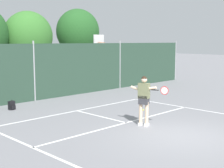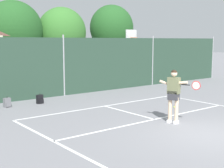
# 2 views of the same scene
# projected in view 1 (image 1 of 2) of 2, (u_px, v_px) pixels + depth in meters

# --- Properties ---
(ground_plane) EXTENTS (120.00, 120.00, 0.00)m
(ground_plane) POSITION_uv_depth(u_px,v_px,m) (181.00, 136.00, 10.62)
(ground_plane) COLOR gray
(court_markings) EXTENTS (8.30, 11.10, 0.01)m
(court_markings) POSITION_uv_depth(u_px,v_px,m) (165.00, 132.00, 11.07)
(court_markings) COLOR white
(court_markings) RESTS_ON ground
(chainlink_fence) EXTENTS (26.09, 0.09, 3.14)m
(chainlink_fence) POSITION_uv_depth(u_px,v_px,m) (34.00, 72.00, 16.72)
(chainlink_fence) COLOR #284233
(chainlink_fence) RESTS_ON ground
(basketball_hoop) EXTENTS (0.90, 0.67, 3.55)m
(basketball_hoop) POSITION_uv_depth(u_px,v_px,m) (98.00, 53.00, 21.71)
(basketball_hoop) COLOR yellow
(basketball_hoop) RESTS_ON ground
(tennis_player) EXTENTS (0.57, 1.36, 1.85)m
(tennis_player) POSITION_uv_depth(u_px,v_px,m) (144.00, 96.00, 11.76)
(tennis_player) COLOR silver
(tennis_player) RESTS_ON ground
(tennis_ball) EXTENTS (0.07, 0.07, 0.07)m
(tennis_ball) POSITION_uv_depth(u_px,v_px,m) (143.00, 110.00, 14.49)
(tennis_ball) COLOR #CCE033
(tennis_ball) RESTS_ON ground
(backpack_black) EXTENTS (0.30, 0.28, 0.46)m
(backpack_black) POSITION_uv_depth(u_px,v_px,m) (12.00, 106.00, 14.66)
(backpack_black) COLOR black
(backpack_black) RESTS_ON ground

